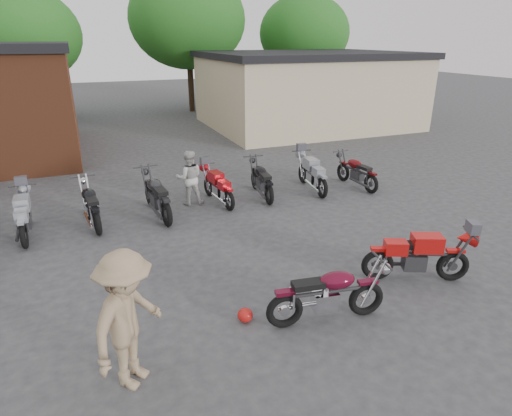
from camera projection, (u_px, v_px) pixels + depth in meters
name	position (u px, v px, depth m)	size (l,w,h in m)	color
ground	(283.00, 310.00, 7.50)	(90.00, 90.00, 0.00)	#343437
stucco_building	(306.00, 92.00, 22.73)	(10.00, 8.00, 3.50)	tan
tree_1	(27.00, 52.00, 23.28)	(5.92, 5.92, 7.40)	#185B18
tree_2	(188.00, 38.00, 26.18)	(7.04, 7.04, 8.80)	#185B18
tree_3	(304.00, 48.00, 29.22)	(6.08, 6.08, 7.60)	#185B18
vintage_motorcycle	(329.00, 291.00, 7.00)	(1.99, 0.66, 1.15)	#520A1D
sportbike	(419.00, 254.00, 8.21)	(2.00, 0.66, 1.16)	red
helmet	(245.00, 315.00, 7.15)	(0.26, 0.26, 0.24)	#B01512
person_light	(189.00, 178.00, 11.98)	(0.76, 0.59, 1.56)	#B8B7B3
person_tan	(128.00, 321.00, 5.58)	(1.30, 0.74, 2.01)	#9F8362
row_bike_1	(23.00, 213.00, 10.12)	(1.94, 0.64, 1.12)	#9AA0A8
row_bike_2	(90.00, 203.00, 10.74)	(2.00, 0.66, 1.16)	black
row_bike_3	(157.00, 193.00, 11.26)	(2.16, 0.71, 1.25)	black
row_bike_4	(218.00, 185.00, 12.18)	(1.84, 0.61, 1.07)	#B00E17
row_bike_5	(261.00, 178.00, 12.67)	(1.97, 0.65, 1.14)	black
row_bike_6	(312.00, 172.00, 13.19)	(2.02, 0.67, 1.17)	gray
row_bike_7	(356.00, 170.00, 13.50)	(1.89, 0.62, 1.10)	#500A0D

